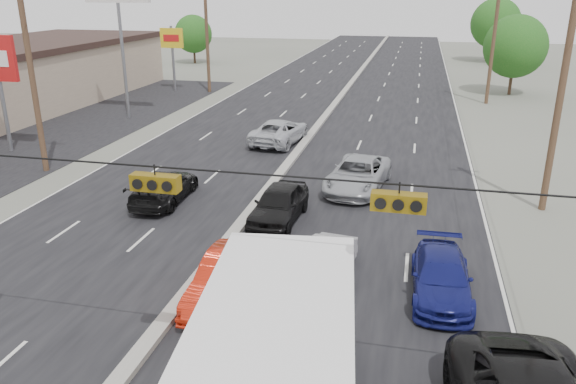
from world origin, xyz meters
name	(u,v)px	position (x,y,z in m)	size (l,w,h in m)	color
road_surface	(322,122)	(0.00, 30.00, 0.00)	(20.00, 160.00, 0.02)	black
center_median	(322,120)	(0.00, 30.00, 0.10)	(0.50, 160.00, 0.20)	gray
parking_lot	(77,125)	(-17.00, 25.00, 0.00)	(10.00, 42.00, 0.02)	black
utility_pole_left_b	(32,75)	(-12.50, 15.00, 5.11)	(1.60, 0.30, 10.00)	#422D1E
utility_pole_left_c	(207,36)	(-12.50, 40.00, 5.11)	(1.60, 0.30, 10.00)	#422D1E
utility_pole_right_b	(561,95)	(12.50, 15.00, 5.11)	(1.60, 0.30, 10.00)	#422D1E
utility_pole_right_c	(493,42)	(12.50, 40.00, 5.11)	(1.60, 0.30, 10.00)	#422D1E
traffic_signals	(151,180)	(1.40, 0.00, 5.49)	(25.00, 0.30, 0.54)	black
pole_sign_far	(172,43)	(-16.00, 40.00, 4.41)	(2.20, 0.25, 6.00)	slate
tree_left_far	(193,34)	(-22.00, 60.00, 3.72)	(4.80, 4.80, 6.12)	#382619
tree_right_mid	(515,46)	(15.00, 45.00, 4.34)	(5.60, 5.60, 7.14)	#382619
tree_right_far	(496,23)	(16.00, 70.00, 4.96)	(6.40, 6.40, 8.16)	#382619
box_truck	(281,365)	(4.41, -0.90, 2.04)	(3.64, 8.09, 3.97)	black
red_sedan	(230,278)	(1.43, 4.58, 0.76)	(1.61, 4.62, 1.52)	red
queue_car_a	(279,204)	(1.40, 11.09, 0.76)	(1.79, 4.46, 1.52)	black
queue_car_b	(324,265)	(4.12, 6.31, 0.64)	(1.36, 3.91, 1.29)	silver
queue_car_c	(358,175)	(4.19, 15.77, 0.76)	(2.51, 5.45, 1.51)	#A1A5A9
queue_car_d	(441,277)	(7.88, 6.29, 0.65)	(1.82, 4.47, 1.30)	navy
oncoming_near	(164,187)	(-4.28, 12.16, 0.70)	(1.95, 4.80, 1.39)	black
oncoming_far	(280,132)	(-1.59, 23.40, 0.76)	(2.51, 5.44, 1.51)	#B5B9BE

